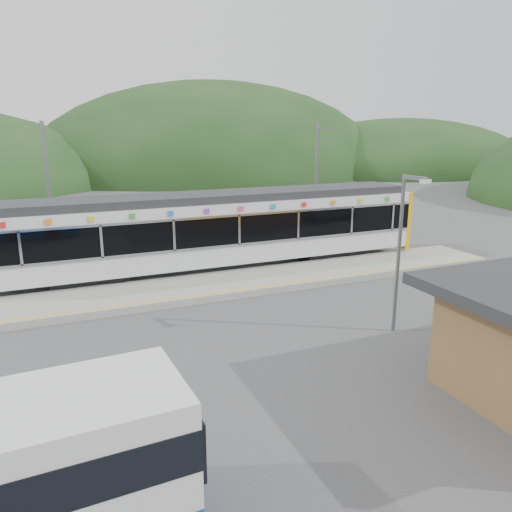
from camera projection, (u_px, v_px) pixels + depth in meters
name	position (u px, v px, depth m)	size (l,w,h in m)	color
ground	(265.00, 312.00, 18.76)	(120.00, 120.00, 0.00)	#4C4C4F
hills	(332.00, 261.00, 25.82)	(146.00, 149.00, 26.00)	#1E3D19
platform	(234.00, 283.00, 21.66)	(26.00, 3.20, 0.30)	#9E9E99
yellow_line	(245.00, 289.00, 20.47)	(26.00, 0.10, 0.01)	yellow
train	(218.00, 228.00, 23.68)	(20.44, 3.01, 3.74)	black
catenary_mast_west	(49.00, 196.00, 22.81)	(0.18, 1.80, 7.00)	slate
catenary_mast_east	(316.00, 183.00, 28.12)	(0.18, 1.80, 7.00)	slate
lamp_post	(402.00, 240.00, 16.13)	(0.38, 0.98, 5.30)	slate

